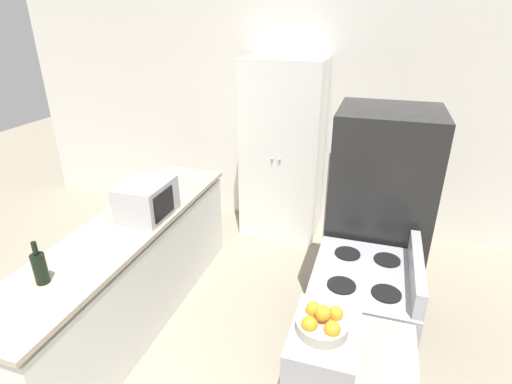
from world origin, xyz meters
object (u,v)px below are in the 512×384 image
at_px(pantry_cabinet, 283,151).
at_px(microwave, 147,200).
at_px(fruit_bowl, 322,323).
at_px(stove, 358,326).
at_px(refrigerator, 377,220).
at_px(toaster_oven, 323,351).
at_px(wine_bottle, 40,268).

relative_size(pantry_cabinet, microwave, 4.38).
height_order(microwave, fruit_bowl, fruit_bowl).
xyz_separation_m(stove, fruit_bowl, (-0.16, -0.85, 0.73)).
height_order(refrigerator, toaster_oven, refrigerator).
xyz_separation_m(wine_bottle, fruit_bowl, (1.69, -0.17, 0.19)).
bearing_deg(wine_bottle, pantry_cabinet, 72.09).
height_order(refrigerator, microwave, refrigerator).
height_order(stove, refrigerator, refrigerator).
xyz_separation_m(toaster_oven, fruit_bowl, (-0.01, -0.01, 0.17)).
xyz_separation_m(microwave, fruit_bowl, (1.55, -1.12, 0.15)).
relative_size(wine_bottle, toaster_oven, 0.68).
distance_m(stove, fruit_bowl, 1.13).
bearing_deg(stove, fruit_bowl, -100.64).
bearing_deg(stove, microwave, 170.95).
distance_m(pantry_cabinet, refrigerator, 1.57).
relative_size(microwave, toaster_oven, 1.09).
bearing_deg(stove, refrigerator, 86.69).
distance_m(wine_bottle, fruit_bowl, 1.71).
relative_size(refrigerator, toaster_oven, 4.27).
bearing_deg(toaster_oven, refrigerator, 83.17).
bearing_deg(toaster_oven, microwave, 144.62).
height_order(wine_bottle, fruit_bowl, fruit_bowl).
bearing_deg(stove, wine_bottle, -159.81).
bearing_deg(toaster_oven, stove, 80.02).
bearing_deg(microwave, toaster_oven, -35.38).
bearing_deg(fruit_bowl, stove, 79.36).
bearing_deg(fruit_bowl, pantry_cabinet, 107.16).
height_order(microwave, toaster_oven, microwave).
height_order(stove, wine_bottle, wine_bottle).
xyz_separation_m(pantry_cabinet, refrigerator, (1.06, -1.16, -0.10)).
xyz_separation_m(pantry_cabinet, toaster_oven, (0.87, -2.75, 0.03)).
bearing_deg(refrigerator, fruit_bowl, -97.20).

